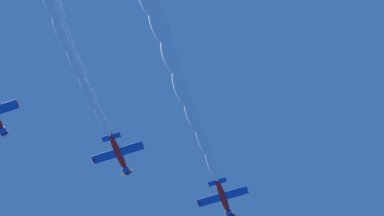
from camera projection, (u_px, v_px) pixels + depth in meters
airplane_lead at (223, 198)px, 72.73m from camera, size 7.85×8.72×2.49m
airplane_left_wingman at (119, 155)px, 70.25m from camera, size 7.85×8.72×2.45m
smoke_trail_lead at (156, 15)px, 62.00m from camera, size 43.27×17.22×3.40m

